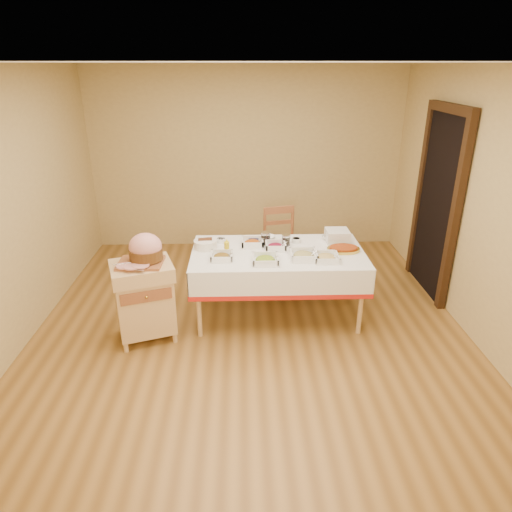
{
  "coord_description": "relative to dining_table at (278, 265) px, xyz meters",
  "views": [
    {
      "loc": [
        -0.07,
        -4.15,
        2.59
      ],
      "look_at": [
        0.07,
        0.2,
        0.75
      ],
      "focal_mm": 32.0,
      "sensor_mm": 36.0,
      "label": 1
    }
  ],
  "objects": [
    {
      "name": "serving_dish_d",
      "position": [
        0.47,
        -0.25,
        0.19
      ],
      "size": [
        0.25,
        0.25,
        0.09
      ],
      "color": "white",
      "rests_on": "dining_table"
    },
    {
      "name": "serving_dish_e",
      "position": [
        -0.26,
        0.17,
        0.2
      ],
      "size": [
        0.24,
        0.23,
        0.11
      ],
      "color": "white",
      "rests_on": "dining_table"
    },
    {
      "name": "dining_chair",
      "position": [
        0.12,
        0.87,
        -0.11
      ],
      "size": [
        0.5,
        0.49,
        0.95
      ],
      "color": "#995832",
      "rests_on": "ground"
    },
    {
      "name": "preserve_jar_right",
      "position": [
        0.1,
        0.17,
        0.22
      ],
      "size": [
        0.09,
        0.09,
        0.12
      ],
      "color": "silver",
      "rests_on": "dining_table"
    },
    {
      "name": "butcher_cart",
      "position": [
        -1.35,
        -0.42,
        -0.14
      ],
      "size": [
        0.7,
        0.64,
        0.82
      ],
      "color": "#DBB478",
      "rests_on": "ground"
    },
    {
      "name": "dining_table",
      "position": [
        0.0,
        0.0,
        0.0
      ],
      "size": [
        1.82,
        1.02,
        0.76
      ],
      "color": "#DBB478",
      "rests_on": "ground"
    },
    {
      "name": "bowl_white_imported",
      "position": [
        -0.07,
        0.38,
        0.18
      ],
      "size": [
        0.18,
        0.18,
        0.03
      ],
      "primitive_type": "imported",
      "rotation": [
        0.0,
        0.0,
        -0.39
      ],
      "color": "white",
      "rests_on": "dining_table"
    },
    {
      "name": "preserve_jar_left",
      "position": [
        -0.12,
        0.22,
        0.22
      ],
      "size": [
        0.11,
        0.11,
        0.14
      ],
      "color": "silver",
      "rests_on": "dining_table"
    },
    {
      "name": "serving_dish_b",
      "position": [
        -0.15,
        -0.29,
        0.2
      ],
      "size": [
        0.26,
        0.26,
        0.1
      ],
      "color": "white",
      "rests_on": "dining_table"
    },
    {
      "name": "plate_stack",
      "position": [
        0.68,
        0.26,
        0.23
      ],
      "size": [
        0.25,
        0.25,
        0.14
      ],
      "color": "white",
      "rests_on": "dining_table"
    },
    {
      "name": "small_bowl_mid",
      "position": [
        -0.25,
        0.29,
        0.19
      ],
      "size": [
        0.12,
        0.12,
        0.05
      ],
      "color": "navy",
      "rests_on": "dining_table"
    },
    {
      "name": "brass_platter",
      "position": [
        0.7,
        -0.01,
        0.18
      ],
      "size": [
        0.35,
        0.25,
        0.05
      ],
      "color": "gold",
      "rests_on": "dining_table"
    },
    {
      "name": "serving_dish_f",
      "position": [
        -0.02,
        0.07,
        0.19
      ],
      "size": [
        0.23,
        0.22,
        0.1
      ],
      "color": "white",
      "rests_on": "dining_table"
    },
    {
      "name": "ham_on_board",
      "position": [
        -1.31,
        -0.38,
        0.34
      ],
      "size": [
        0.45,
        0.43,
        0.3
      ],
      "color": "#995832",
      "rests_on": "butcher_cart"
    },
    {
      "name": "doorway",
      "position": [
        1.9,
        0.6,
        0.51
      ],
      "size": [
        0.09,
        1.1,
        2.2
      ],
      "color": "black",
      "rests_on": "ground"
    },
    {
      "name": "bowl_small_imported",
      "position": [
        0.6,
        0.34,
        0.18
      ],
      "size": [
        0.14,
        0.14,
        0.04
      ],
      "primitive_type": "imported",
      "rotation": [
        0.0,
        0.0,
        -0.0
      ],
      "color": "white",
      "rests_on": "dining_table"
    },
    {
      "name": "small_bowl_left",
      "position": [
        -0.61,
        0.28,
        0.19
      ],
      "size": [
        0.11,
        0.11,
        0.05
      ],
      "color": "white",
      "rests_on": "dining_table"
    },
    {
      "name": "serving_dish_a",
      "position": [
        -0.58,
        -0.19,
        0.19
      ],
      "size": [
        0.23,
        0.22,
        0.1
      ],
      "color": "white",
      "rests_on": "dining_table"
    },
    {
      "name": "room_shell",
      "position": [
        -0.3,
        -0.3,
        0.7
      ],
      "size": [
        5.0,
        5.0,
        5.0
      ],
      "color": "olive",
      "rests_on": "ground"
    },
    {
      "name": "serving_dish_c",
      "position": [
        0.25,
        -0.2,
        0.2
      ],
      "size": [
        0.27,
        0.27,
        0.11
      ],
      "color": "white",
      "rests_on": "dining_table"
    },
    {
      "name": "small_bowl_right",
      "position": [
        0.22,
        0.25,
        0.19
      ],
      "size": [
        0.1,
        0.1,
        0.05
      ],
      "color": "white",
      "rests_on": "dining_table"
    },
    {
      "name": "bread_basket",
      "position": [
        -0.77,
        0.12,
        0.21
      ],
      "size": [
        0.25,
        0.25,
        0.11
      ],
      "color": "white",
      "rests_on": "dining_table"
    },
    {
      "name": "mustard_bottle",
      "position": [
        -0.54,
        -0.06,
        0.24
      ],
      "size": [
        0.05,
        0.05,
        0.17
      ],
      "color": "yellow",
      "rests_on": "dining_table"
    }
  ]
}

